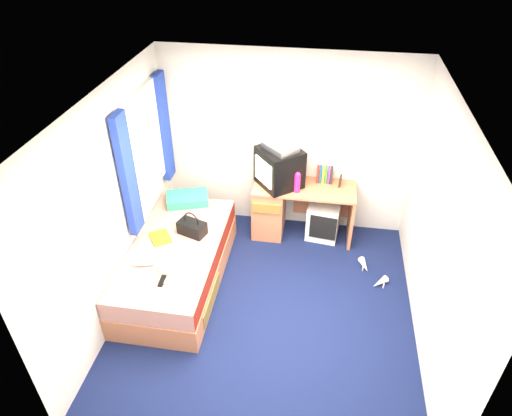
% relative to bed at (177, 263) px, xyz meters
% --- Properties ---
extents(ground, '(3.40, 3.40, 0.00)m').
position_rel_bed_xyz_m(ground, '(1.10, -0.29, -0.27)').
color(ground, '#0C1438').
rests_on(ground, ground).
extents(room_shell, '(3.40, 3.40, 3.40)m').
position_rel_bed_xyz_m(room_shell, '(1.10, -0.29, 1.18)').
color(room_shell, white).
rests_on(room_shell, ground).
extents(bed, '(1.01, 2.00, 0.54)m').
position_rel_bed_xyz_m(bed, '(0.00, 0.00, 0.00)').
color(bed, '#C47851').
rests_on(bed, ground).
extents(pillow, '(0.60, 0.48, 0.11)m').
position_rel_bed_xyz_m(pillow, '(-0.10, 0.86, 0.33)').
color(pillow, teal).
rests_on(pillow, bed).
extents(desk, '(1.30, 0.55, 0.75)m').
position_rel_bed_xyz_m(desk, '(1.10, 1.15, 0.14)').
color(desk, '#C47851').
rests_on(desk, ground).
extents(storage_cube, '(0.45, 0.45, 0.51)m').
position_rel_bed_xyz_m(storage_cube, '(1.66, 1.15, -0.02)').
color(storage_cube, white).
rests_on(storage_cube, ground).
extents(crt_tv, '(0.67, 0.68, 0.50)m').
position_rel_bed_xyz_m(crt_tv, '(1.04, 1.15, 0.73)').
color(crt_tv, black).
rests_on(crt_tv, desk).
extents(vcr, '(0.50, 0.50, 0.08)m').
position_rel_bed_xyz_m(vcr, '(1.05, 1.15, 1.02)').
color(vcr, silver).
rests_on(vcr, crt_tv).
extents(book_row, '(0.20, 0.13, 0.20)m').
position_rel_bed_xyz_m(book_row, '(1.62, 1.31, 0.58)').
color(book_row, maroon).
rests_on(book_row, desk).
extents(picture_frame, '(0.04, 0.12, 0.14)m').
position_rel_bed_xyz_m(picture_frame, '(1.82, 1.24, 0.55)').
color(picture_frame, '#301E10').
rests_on(picture_frame, desk).
extents(pink_water_bottle, '(0.10, 0.10, 0.25)m').
position_rel_bed_xyz_m(pink_water_bottle, '(1.29, 1.02, 0.61)').
color(pink_water_bottle, '#EF2176').
rests_on(pink_water_bottle, desk).
extents(aerosol_can, '(0.06, 0.06, 0.19)m').
position_rel_bed_xyz_m(aerosol_can, '(1.23, 1.24, 0.58)').
color(aerosol_can, white).
rests_on(aerosol_can, desk).
extents(handbag, '(0.36, 0.28, 0.30)m').
position_rel_bed_xyz_m(handbag, '(0.14, 0.24, 0.36)').
color(handbag, black).
rests_on(handbag, bed).
extents(towel, '(0.30, 0.25, 0.10)m').
position_rel_bed_xyz_m(towel, '(0.14, -0.36, 0.32)').
color(towel, silver).
rests_on(towel, bed).
extents(magazine, '(0.33, 0.35, 0.01)m').
position_rel_bed_xyz_m(magazine, '(-0.21, 0.10, 0.28)').
color(magazine, yellow).
rests_on(magazine, bed).
extents(water_bottle, '(0.21, 0.12, 0.07)m').
position_rel_bed_xyz_m(water_bottle, '(-0.22, -0.38, 0.31)').
color(water_bottle, white).
rests_on(water_bottle, bed).
extents(colour_swatch_fan, '(0.23, 0.14, 0.01)m').
position_rel_bed_xyz_m(colour_swatch_fan, '(0.05, -0.58, 0.28)').
color(colour_swatch_fan, gold).
rests_on(colour_swatch_fan, bed).
extents(remote_control, '(0.06, 0.16, 0.02)m').
position_rel_bed_xyz_m(remote_control, '(0.05, -0.59, 0.28)').
color(remote_control, black).
rests_on(remote_control, bed).
extents(window_assembly, '(0.11, 1.42, 1.40)m').
position_rel_bed_xyz_m(window_assembly, '(-0.45, 0.61, 1.15)').
color(window_assembly, silver).
rests_on(window_assembly, room_shell).
extents(white_heels, '(0.36, 0.51, 0.09)m').
position_rel_bed_xyz_m(white_heels, '(2.29, 0.43, -0.23)').
color(white_heels, white).
rests_on(white_heels, ground).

